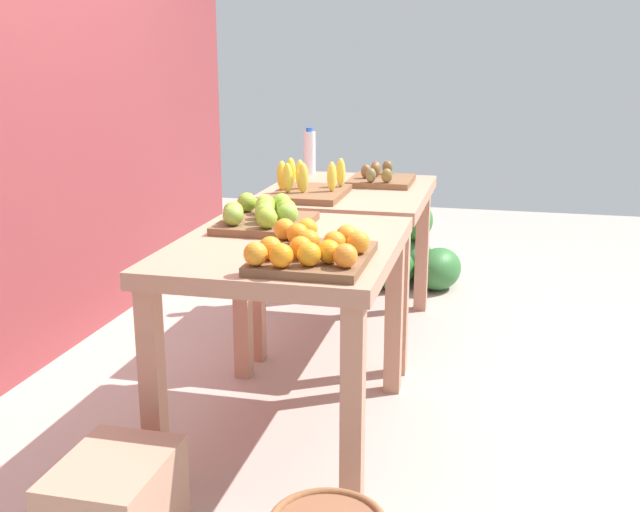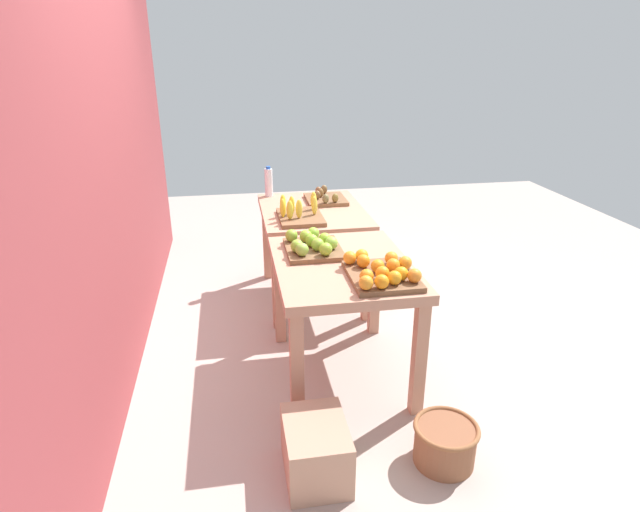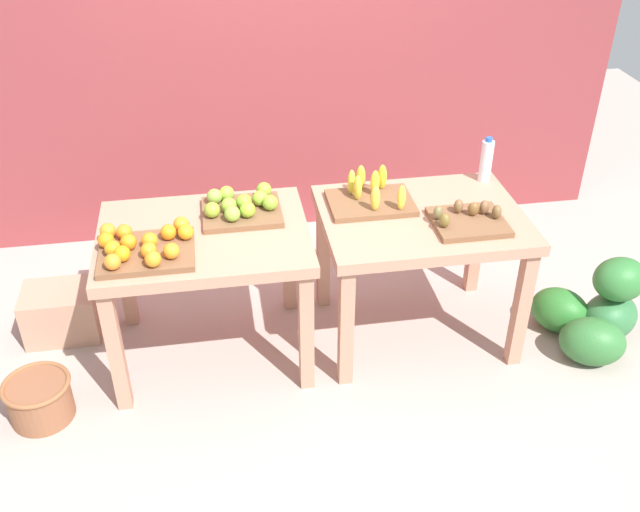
# 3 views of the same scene
# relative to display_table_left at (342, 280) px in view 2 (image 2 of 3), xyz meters

# --- Properties ---
(ground_plane) EXTENTS (8.00, 8.00, 0.00)m
(ground_plane) POSITION_rel_display_table_left_xyz_m (0.56, 0.00, -0.65)
(ground_plane) COLOR #AD9B92
(back_wall) EXTENTS (4.40, 0.12, 3.00)m
(back_wall) POSITION_rel_display_table_left_xyz_m (0.56, 1.35, 0.85)
(back_wall) COLOR brown
(back_wall) RESTS_ON ground_plane
(display_table_left) EXTENTS (1.04, 0.80, 0.77)m
(display_table_left) POSITION_rel_display_table_left_xyz_m (0.00, 0.00, 0.00)
(display_table_left) COLOR tan
(display_table_left) RESTS_ON ground_plane
(display_table_right) EXTENTS (1.04, 0.80, 0.77)m
(display_table_right) POSITION_rel_display_table_left_xyz_m (1.12, 0.00, 0.00)
(display_table_right) COLOR tan
(display_table_right) RESTS_ON ground_plane
(orange_bin) EXTENTS (0.47, 0.39, 0.11)m
(orange_bin) POSITION_rel_display_table_left_xyz_m (-0.27, -0.16, 0.16)
(orange_bin) COLOR brown
(orange_bin) RESTS_ON display_table_left
(apple_bin) EXTENTS (0.40, 0.35, 0.11)m
(apple_bin) POSITION_rel_display_table_left_xyz_m (0.20, 0.15, 0.16)
(apple_bin) COLOR brown
(apple_bin) RESTS_ON display_table_left
(banana_crate) EXTENTS (0.44, 0.32, 0.17)m
(banana_crate) POSITION_rel_display_table_left_xyz_m (0.88, 0.14, 0.16)
(banana_crate) COLOR brown
(banana_crate) RESTS_ON display_table_right
(kiwi_bin) EXTENTS (0.37, 0.32, 0.10)m
(kiwi_bin) POSITION_rel_display_table_left_xyz_m (1.31, -0.14, 0.14)
(kiwi_bin) COLOR brown
(kiwi_bin) RESTS_ON display_table_right
(water_bottle) EXTENTS (0.07, 0.07, 0.26)m
(water_bottle) POSITION_rel_display_table_left_xyz_m (1.56, 0.31, 0.23)
(water_bottle) COLOR silver
(water_bottle) RESTS_ON display_table_right
(watermelon_pile) EXTENTS (0.66, 0.68, 0.51)m
(watermelon_pile) POSITION_rel_display_table_left_xyz_m (2.07, -0.25, -0.47)
(watermelon_pile) COLOR #306D3C
(watermelon_pile) RESTS_ON ground_plane
(wicker_basket) EXTENTS (0.33, 0.33, 0.22)m
(wicker_basket) POSITION_rel_display_table_left_xyz_m (-0.86, -0.35, -0.54)
(wicker_basket) COLOR brown
(wicker_basket) RESTS_ON ground_plane
(cardboard_produce_box) EXTENTS (0.40, 0.30, 0.29)m
(cardboard_produce_box) POSITION_rel_display_table_left_xyz_m (-0.83, 0.30, -0.51)
(cardboard_produce_box) COLOR tan
(cardboard_produce_box) RESTS_ON ground_plane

